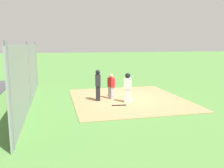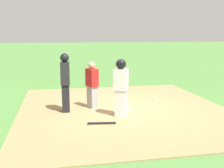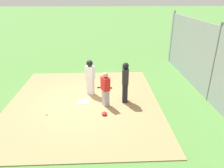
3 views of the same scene
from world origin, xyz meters
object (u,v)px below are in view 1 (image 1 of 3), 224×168
(catcher_mask, at_px, (109,95))
(home_plate, at_px, (128,99))
(baseball, at_px, (144,94))
(umpire, at_px, (98,84))
(catcher, at_px, (111,86))
(runner, at_px, (128,86))
(baseball_bat, at_px, (119,105))

(catcher_mask, bearing_deg, home_plate, 38.79)
(catcher_mask, relative_size, baseball, 3.24)
(umpire, distance_m, baseball, 3.40)
(catcher, relative_size, umpire, 0.83)
(umpire, height_order, runner, umpire)
(home_plate, relative_size, catcher_mask, 1.83)
(runner, bearing_deg, baseball, -15.28)
(runner, distance_m, baseball_bat, 1.27)
(catcher, xyz_separation_m, baseball_bat, (1.70, 0.02, -0.72))
(umpire, bearing_deg, home_plate, 3.33)
(baseball, bearing_deg, umpire, -72.68)
(catcher, bearing_deg, catcher_mask, 59.86)
(baseball_bat, distance_m, catcher_mask, 2.49)
(catcher, distance_m, baseball_bat, 1.85)
(baseball_bat, bearing_deg, runner, 50.13)
(runner, xyz_separation_m, baseball_bat, (0.60, -0.65, -0.91))
(catcher, relative_size, baseball, 19.84)
(home_plate, distance_m, baseball_bat, 1.67)
(umpire, distance_m, runner, 1.71)
(catcher, height_order, baseball, catcher)
(catcher, height_order, baseball_bat, catcher)
(home_plate, relative_size, baseball_bat, 0.59)
(baseball, bearing_deg, catcher, -73.40)
(baseball_bat, height_order, baseball, baseball)
(catcher, bearing_deg, baseball, -9.01)
(catcher, distance_m, baseball, 2.50)
(runner, bearing_deg, umpire, 89.12)
(catcher_mask, bearing_deg, baseball_bat, -0.90)
(umpire, xyz_separation_m, catcher_mask, (-1.08, 0.90, -0.87))
(baseball_bat, bearing_deg, home_plate, 63.68)
(catcher, xyz_separation_m, umpire, (0.29, -0.84, 0.18))
(runner, xyz_separation_m, catcher_mask, (-1.88, -0.61, -0.88))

